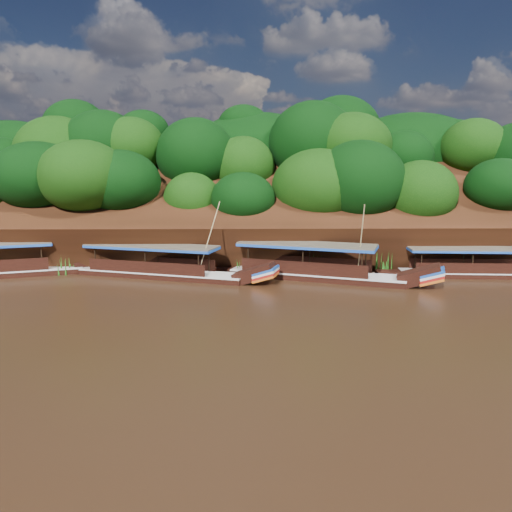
{
  "coord_description": "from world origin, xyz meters",
  "views": [
    {
      "loc": [
        -4.83,
        -29.86,
        8.32
      ],
      "look_at": [
        -4.18,
        7.0,
        1.81
      ],
      "focal_mm": 35.0,
      "sensor_mm": 36.0,
      "label": 1
    }
  ],
  "objects_px": {
    "boat_2": "(171,271)",
    "boat_3": "(8,268)",
    "boat_0": "(486,270)",
    "boat_1": "(327,272)"
  },
  "relations": [
    {
      "from": "boat_0",
      "to": "boat_3",
      "type": "bearing_deg",
      "value": -177.58
    },
    {
      "from": "boat_1",
      "to": "boat_3",
      "type": "xyz_separation_m",
      "value": [
        -24.74,
        1.95,
        -0.01
      ]
    },
    {
      "from": "boat_0",
      "to": "boat_1",
      "type": "height_order",
      "value": "boat_0"
    },
    {
      "from": "boat_2",
      "to": "boat_1",
      "type": "bearing_deg",
      "value": 13.01
    },
    {
      "from": "boat_0",
      "to": "boat_2",
      "type": "bearing_deg",
      "value": -176.08
    },
    {
      "from": "boat_2",
      "to": "boat_3",
      "type": "xyz_separation_m",
      "value": [
        -12.88,
        1.01,
        0.04
      ]
    },
    {
      "from": "boat_2",
      "to": "boat_0",
      "type": "bearing_deg",
      "value": 17.38
    },
    {
      "from": "boat_2",
      "to": "boat_3",
      "type": "height_order",
      "value": "boat_2"
    },
    {
      "from": "boat_0",
      "to": "boat_3",
      "type": "xyz_separation_m",
      "value": [
        -37.26,
        1.07,
        0.09
      ]
    },
    {
      "from": "boat_0",
      "to": "boat_1",
      "type": "relative_size",
      "value": 0.9
    }
  ]
}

